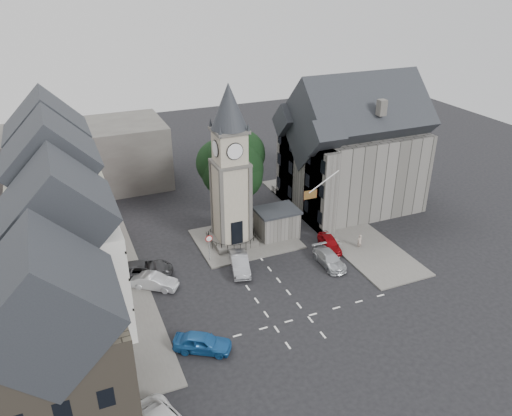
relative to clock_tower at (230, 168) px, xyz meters
name	(u,v)px	position (x,y,z in m)	size (l,w,h in m)	color
ground	(263,284)	(0.00, -7.99, -8.12)	(120.00, 120.00, 0.00)	black
pavement_west	(110,279)	(-12.50, -1.99, -8.05)	(6.00, 30.00, 0.14)	#595651
pavement_east	(334,221)	(12.00, 0.01, -8.05)	(6.00, 26.00, 0.14)	#595651
central_island	(246,239)	(1.50, 0.01, -8.04)	(10.00, 8.00, 0.16)	#595651
road_markings	(291,321)	(0.00, -13.49, -8.12)	(20.00, 8.00, 0.01)	silver
clock_tower	(230,168)	(0.00, 0.00, 0.00)	(4.86, 4.86, 16.25)	#4C4944
stone_shelter	(277,223)	(4.80, -0.49, -6.57)	(4.30, 3.30, 3.08)	#575450
town_tree	(232,160)	(2.00, 5.01, -1.15)	(7.20, 7.20, 10.80)	black
warning_sign_post	(209,243)	(-3.20, -2.56, -6.09)	(0.70, 0.19, 2.85)	black
terrace_pink	(55,178)	(-15.50, 8.01, -1.54)	(8.10, 7.60, 12.80)	#C88A8D
terrace_cream	(61,211)	(-15.50, 0.01, -1.54)	(8.10, 7.60, 12.80)	#EEEAC7
terrace_tudor	(69,261)	(-15.50, -7.99, -1.93)	(8.10, 7.60, 12.00)	silver
building_sw_stone	(56,357)	(-17.00, -16.99, -2.77)	(8.60, 7.60, 10.40)	#4E463B
backdrop_west	(84,158)	(-12.00, 20.01, -4.12)	(20.00, 10.00, 8.00)	#4C4944
east_building	(351,155)	(15.59, 3.01, -1.86)	(14.40, 11.40, 12.60)	#575450
east_boundary_wall	(303,214)	(9.20, 2.01, -7.67)	(0.40, 16.00, 0.90)	#575450
flagpole	(324,182)	(8.00, -3.99, -1.12)	(3.68, 0.10, 2.74)	white
car_west_blue	(202,342)	(-7.50, -13.99, -7.39)	(1.72, 4.27, 1.46)	#1C579C
car_west_silver	(155,282)	(-9.01, -4.84, -7.45)	(1.42, 4.07, 1.34)	#B5B8BE
car_west_grey	(143,270)	(-9.59, -2.71, -7.37)	(2.50, 5.43, 1.51)	#2E2E31
car_island_silver	(240,263)	(-1.11, -5.07, -7.39)	(1.55, 4.43, 1.46)	gray
car_island_east	(329,259)	(7.00, -7.49, -7.48)	(1.78, 4.39, 1.27)	#B1B5BA
car_east_red	(330,243)	(8.50, -4.99, -7.46)	(1.55, 3.86, 1.32)	maroon
pedestrian	(359,241)	(11.33, -5.99, -7.37)	(0.55, 0.36, 1.51)	#AC9C8E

